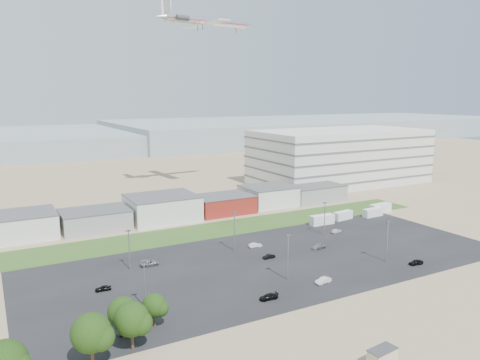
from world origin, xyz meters
TOP-DOWN VIEW (x-y plane):
  - ground at (0.00, 0.00)m, footprint 700.00×700.00m
  - parking_lot at (5.00, 20.00)m, footprint 120.00×50.00m
  - grass_strip at (0.00, 52.00)m, footprint 160.00×16.00m
  - hills_backdrop at (40.00, 315.00)m, footprint 700.00×200.00m
  - building_row at (-17.00, 71.00)m, footprint 170.00×20.00m
  - parking_garage at (90.00, 95.00)m, footprint 80.00×40.00m
  - portable_shed at (-5.10, -26.14)m, footprint 5.06×3.04m
  - box_trailer_a at (36.73, 40.89)m, footprint 8.27×2.72m
  - box_trailer_b at (46.73, 42.35)m, footprint 7.61×3.34m
  - box_trailer_c at (58.30, 40.54)m, footprint 7.54×2.64m
  - box_trailer_d at (64.38, 43.04)m, footprint 8.76×3.37m
  - tree_left at (-44.23, -5.64)m, footprint 6.48×6.48m
  - tree_mid at (-37.51, -3.63)m, footprint 6.10×6.10m
  - tree_right at (-37.79, 0.54)m, footprint 5.56×5.56m
  - tree_near at (-31.96, 1.85)m, footprint 4.69×4.69m
  - lightpole_front_l at (-31.16, 9.74)m, footprint 1.14×0.48m
  - lightpole_front_m at (1.08, 8.37)m, footprint 1.22×0.51m
  - lightpole_front_r at (29.12, 6.16)m, footprint 1.22×0.51m
  - lightpole_back_l at (-28.06, 31.63)m, footprint 1.13×0.47m
  - lightpole_back_m at (0.11, 31.74)m, footprint 1.24×0.52m
  - lightpole_back_r at (30.12, 31.58)m, footprint 1.16×0.48m
  - airliner at (26.80, 105.08)m, footprint 46.94×34.14m
  - parked_car_2 at (33.90, 1.12)m, footprint 3.85×1.96m
  - parked_car_3 at (-8.10, 1.67)m, footprint 4.07×1.83m
  - parked_car_5 at (-36.46, 22.12)m, footprint 3.40×1.58m
  - parked_car_7 at (4.87, 22.13)m, footprint 3.30×1.19m
  - parked_car_8 at (34.65, 31.49)m, footprint 3.78×1.84m
  - parked_car_9 at (-23.17, 31.71)m, footprint 4.63×2.27m
  - parked_car_10 at (-36.75, 1.71)m, footprint 3.88×1.70m
  - parked_car_11 at (6.41, 31.46)m, footprint 3.78×1.73m
  - parked_car_12 at (20.75, 22.18)m, footprint 4.60×2.31m
  - parked_car_13 at (6.81, 2.94)m, footprint 4.10×1.87m

SIDE VIEW (x-z plane):
  - ground at x=0.00m, z-range 0.00..0.00m
  - parking_lot at x=5.00m, z-range 0.00..0.01m
  - grass_strip at x=0.00m, z-range 0.00..0.02m
  - parked_car_7 at x=4.87m, z-range 0.00..1.08m
  - parked_car_10 at x=-36.75m, z-range 0.00..1.11m
  - parked_car_5 at x=-36.46m, z-range 0.00..1.13m
  - parked_car_3 at x=-8.10m, z-range 0.00..1.16m
  - parked_car_11 at x=6.41m, z-range 0.00..1.20m
  - parked_car_8 at x=34.65m, z-range 0.00..1.24m
  - parked_car_2 at x=33.90m, z-range 0.00..1.26m
  - parked_car_9 at x=-23.17m, z-range 0.00..1.27m
  - parked_car_12 at x=20.75m, z-range 0.00..1.28m
  - parked_car_13 at x=6.81m, z-range 0.00..1.30m
  - portable_shed at x=-5.10m, z-range 0.00..2.42m
  - box_trailer_b at x=46.73m, z-range 0.00..2.76m
  - box_trailer_c at x=58.30m, z-range 0.00..2.79m
  - box_trailer_a at x=36.73m, z-range 0.00..3.08m
  - box_trailer_d at x=64.38m, z-range 0.00..3.21m
  - tree_near at x=-31.96m, z-range 0.00..7.04m
  - building_row at x=-17.00m, z-range 0.00..8.00m
  - tree_right at x=-37.79m, z-range 0.00..8.34m
  - hills_backdrop at x=40.00m, z-range 0.00..9.00m
  - tree_mid at x=-37.51m, z-range 0.00..9.15m
  - lightpole_back_l at x=-28.06m, z-range 0.00..9.59m
  - tree_left at x=-44.23m, z-range 0.00..9.72m
  - lightpole_front_l at x=-31.16m, z-range 0.00..9.72m
  - lightpole_back_r at x=30.12m, z-range 0.00..9.83m
  - lightpole_front_r at x=29.12m, z-range 0.00..10.33m
  - lightpole_front_m at x=1.08m, z-range 0.00..10.40m
  - lightpole_back_m at x=0.11m, z-range 0.00..10.54m
  - parking_garage at x=90.00m, z-range 0.00..25.00m
  - airliner at x=26.80m, z-range 63.44..76.56m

